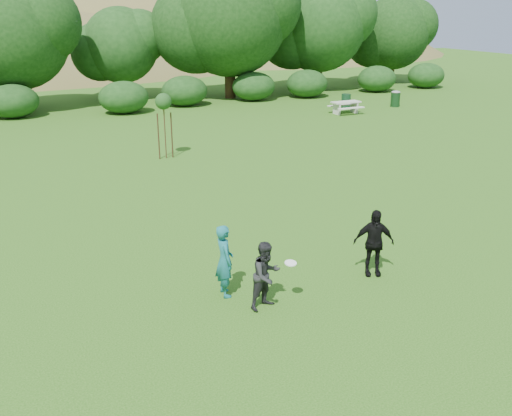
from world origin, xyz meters
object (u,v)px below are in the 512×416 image
at_px(player_grey, 266,275).
at_px(player_black, 374,243).
at_px(player_teal, 224,261).
at_px(picnic_table, 346,105).
at_px(trash_can_near, 346,101).
at_px(sapling, 163,103).
at_px(trash_can_lidded, 395,98).

relative_size(player_grey, player_black, 0.91).
bearing_deg(player_teal, player_grey, -142.77).
relative_size(player_teal, picnic_table, 0.96).
relative_size(player_black, trash_can_near, 1.91).
bearing_deg(player_teal, sapling, -6.70).
bearing_deg(picnic_table, sapling, -157.05).
bearing_deg(picnic_table, trash_can_near, 55.33).
relative_size(player_grey, trash_can_near, 1.74).
bearing_deg(picnic_table, player_black, -122.53).
distance_m(player_black, sapling, 13.48).
relative_size(player_grey, sapling, 0.55).
distance_m(sapling, trash_can_lidded, 18.96).
xyz_separation_m(player_teal, trash_can_lidded, (20.29, 19.12, -0.33)).
bearing_deg(player_black, sapling, 119.78).
xyz_separation_m(player_grey, picnic_table, (15.24, 19.29, -0.27)).
height_order(player_teal, trash_can_near, player_teal).
bearing_deg(player_grey, sapling, 65.32).
bearing_deg(player_grey, picnic_table, 35.11).
xyz_separation_m(sapling, picnic_table, (13.30, 5.63, -1.90)).
bearing_deg(trash_can_lidded, sapling, -160.18).
bearing_deg(player_teal, player_black, -94.73).
xyz_separation_m(player_teal, picnic_table, (15.84, 18.35, -0.35)).
bearing_deg(trash_can_near, picnic_table, -124.67).
xyz_separation_m(player_grey, sapling, (1.94, 13.66, 1.64)).
bearing_deg(sapling, picnic_table, 22.95).
height_order(player_grey, player_black, player_black).
distance_m(player_grey, trash_can_near, 26.75).
relative_size(player_black, picnic_table, 0.95).
bearing_deg(trash_can_lidded, player_black, -129.99).
height_order(trash_can_near, trash_can_lidded, trash_can_lidded).
distance_m(player_teal, sapling, 13.07).
distance_m(player_grey, trash_can_lidded, 28.11).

